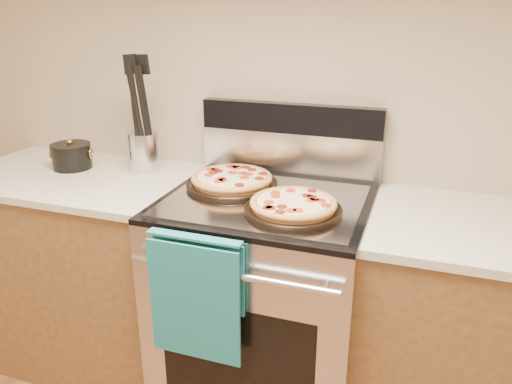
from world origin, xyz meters
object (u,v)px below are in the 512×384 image
(pepperoni_pizza_front, at_px, (293,206))
(saucepan, at_px, (72,157))
(utensil_crock, at_px, (145,152))
(range_body, at_px, (266,306))
(pepperoni_pizza_back, at_px, (232,181))

(pepperoni_pizza_front, bearing_deg, saucepan, 169.19)
(utensil_crock, relative_size, saucepan, 1.03)
(range_body, xyz_separation_m, utensil_crock, (-0.62, 0.18, 0.55))
(range_body, xyz_separation_m, saucepan, (-0.95, 0.10, 0.51))
(pepperoni_pizza_front, xyz_separation_m, utensil_crock, (-0.75, 0.28, 0.05))
(range_body, height_order, pepperoni_pizza_back, pepperoni_pizza_back)
(range_body, height_order, pepperoni_pizza_front, pepperoni_pizza_front)
(utensil_crock, bearing_deg, range_body, -15.81)
(saucepan, bearing_deg, pepperoni_pizza_back, -2.43)
(range_body, height_order, utensil_crock, utensil_crock)
(range_body, distance_m, pepperoni_pizza_back, 0.53)
(utensil_crock, bearing_deg, pepperoni_pizza_back, -13.74)
(pepperoni_pizza_back, distance_m, utensil_crock, 0.47)
(range_body, relative_size, pepperoni_pizza_back, 2.54)
(pepperoni_pizza_back, xyz_separation_m, utensil_crock, (-0.45, 0.11, 0.05))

